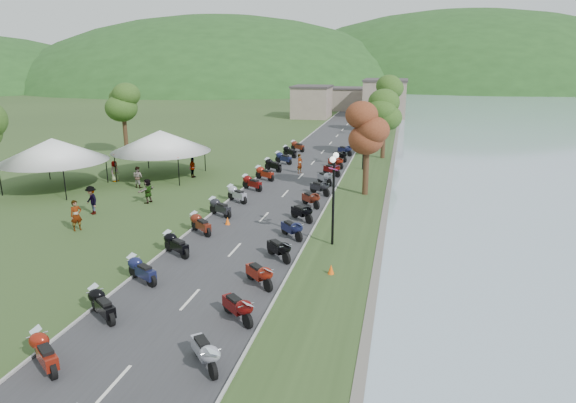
# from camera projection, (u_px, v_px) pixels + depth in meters

# --- Properties ---
(road) EXTENTS (7.00, 120.00, 0.02)m
(road) POSITION_uv_depth(u_px,v_px,m) (313.00, 163.00, 50.08)
(road) COLOR #353537
(road) RESTS_ON ground
(hills_backdrop) EXTENTS (360.00, 120.00, 76.00)m
(hills_backdrop) POSITION_uv_depth(u_px,v_px,m) (385.00, 83.00, 200.18)
(hills_backdrop) COLOR #285621
(hills_backdrop) RESTS_ON ground
(far_building) EXTENTS (18.00, 16.00, 5.00)m
(far_building) POSITION_uv_depth(u_px,v_px,m) (346.00, 100.00, 92.04)
(far_building) COLOR gray
(far_building) RESTS_ON ground
(moto_row_left) EXTENTS (2.60, 50.87, 1.10)m
(moto_row_left) POSITION_uv_depth(u_px,v_px,m) (221.00, 208.00, 33.23)
(moto_row_left) COLOR #331411
(moto_row_left) RESTS_ON ground
(moto_row_right) EXTENTS (2.60, 41.48, 1.10)m
(moto_row_right) POSITION_uv_depth(u_px,v_px,m) (311.00, 199.00, 35.39)
(moto_row_right) COLOR #331411
(moto_row_right) RESTS_ON ground
(vendor_tent_main) EXTENTS (5.61, 5.61, 4.00)m
(vendor_tent_main) POSITION_uv_depth(u_px,v_px,m) (162.00, 154.00, 43.95)
(vendor_tent_main) COLOR white
(vendor_tent_main) RESTS_ON ground
(vendor_tent_side) EXTENTS (5.44, 5.44, 4.00)m
(vendor_tent_side) POSITION_uv_depth(u_px,v_px,m) (55.00, 164.00, 39.77)
(vendor_tent_side) COLOR white
(vendor_tent_side) RESTS_ON ground
(tree_lakeside) EXTENTS (2.87, 2.87, 7.98)m
(tree_lakeside) POSITION_uv_depth(u_px,v_px,m) (367.00, 142.00, 37.57)
(tree_lakeside) COLOR #385F1F
(tree_lakeside) RESTS_ON ground
(pedestrian_a) EXTENTS (0.81, 0.84, 1.86)m
(pedestrian_a) POSITION_uv_depth(u_px,v_px,m) (78.00, 230.00, 30.70)
(pedestrian_a) COLOR slate
(pedestrian_a) RESTS_ON ground
(pedestrian_b) EXTENTS (0.91, 0.63, 1.70)m
(pedestrian_b) POSITION_uv_depth(u_px,v_px,m) (139.00, 187.00, 40.70)
(pedestrian_b) COLOR slate
(pedestrian_b) RESTS_ON ground
(pedestrian_c) EXTENTS (1.30, 1.12, 1.91)m
(pedestrian_c) POSITION_uv_depth(u_px,v_px,m) (93.00, 214.00, 33.85)
(pedestrian_c) COLOR slate
(pedestrian_c) RESTS_ON ground
(traffic_cone_near) EXTENTS (0.31, 0.31, 0.48)m
(traffic_cone_near) POSITION_uv_depth(u_px,v_px,m) (148.00, 270.00, 24.37)
(traffic_cone_near) COLOR #F2590C
(traffic_cone_near) RESTS_ON ground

